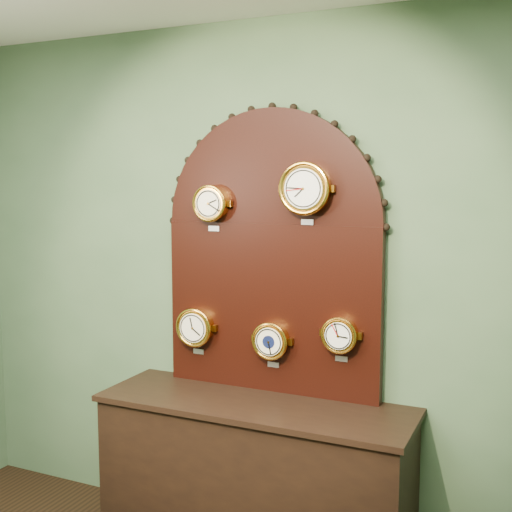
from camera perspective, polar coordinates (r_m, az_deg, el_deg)
The scene contains 8 objects.
wall_back at distance 3.52m, azimuth 1.69°, elevation -2.48°, with size 4.00×4.00×0.00m, color #466243.
shop_counter at distance 3.59m, azimuth -0.14°, elevation -19.11°, with size 1.60×0.50×0.80m, color black.
display_board at distance 3.45m, azimuth 1.38°, elevation 1.12°, with size 1.26×0.06×1.53m.
roman_clock at distance 3.51m, azimuth -3.95°, elevation 4.60°, with size 0.20×0.08×0.25m.
arabic_clock at distance 3.29m, azimuth 4.33°, elevation 5.89°, with size 0.27×0.08×0.32m.
hygrometer at distance 3.65m, azimuth -5.31°, elevation -6.20°, with size 0.22×0.08×0.27m.
barometer at distance 3.46m, azimuth 1.32°, elevation -7.40°, with size 0.20×0.08×0.25m.
tide_clock at distance 3.32m, azimuth 7.34°, elevation -6.84°, with size 0.19×0.08×0.24m.
Camera 1 is at (1.35, -0.70, 1.96)m, focal length 45.81 mm.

